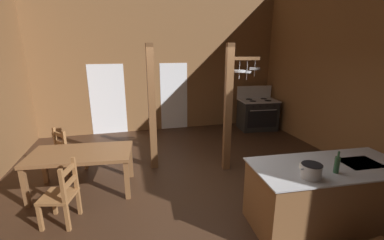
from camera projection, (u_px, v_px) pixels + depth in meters
name	position (u px, v px, depth m)	size (l,w,h in m)	color
ground_plane	(197.00, 198.00, 4.45)	(7.97, 8.73, 0.10)	#382316
wall_back	(161.00, 61.00, 7.62)	(7.97, 0.14, 4.23)	brown
glazed_door_back_left	(108.00, 100.00, 7.45)	(1.00, 0.01, 2.05)	white
glazed_panel_back_right	(174.00, 97.00, 7.93)	(0.84, 0.01, 2.05)	white
kitchen_island	(326.00, 195.00, 3.62)	(2.22, 1.10, 0.93)	brown
stove_range	(257.00, 114.00, 8.02)	(1.21, 0.90, 1.32)	black
support_post_with_pot_rack	(230.00, 104.00, 5.09)	(0.69, 0.28, 2.58)	brown
support_post_center	(152.00, 109.00, 5.17)	(0.14, 0.14, 2.58)	brown
dining_table	(81.00, 157.00, 4.44)	(1.78, 1.06, 0.74)	brown
ladderback_chair_near_window	(62.00, 195.00, 3.65)	(0.54, 0.54, 0.95)	olive
ladderback_chair_by_post	(68.00, 151.00, 5.22)	(0.62, 0.62, 0.95)	olive
stockpot_on_counter	(311.00, 171.00, 3.14)	(0.32, 0.25, 0.18)	#B7BABF
mixing_bowl_on_counter	(306.00, 166.00, 3.41)	(0.16, 0.16, 0.06)	silver
bottle_tall_on_counter	(337.00, 164.00, 3.26)	(0.07, 0.07, 0.29)	#2D5638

